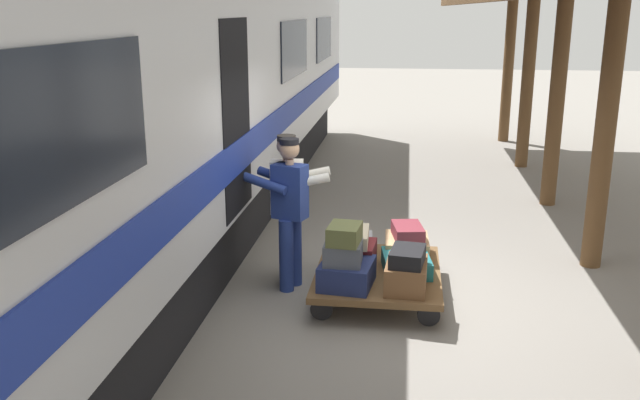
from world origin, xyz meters
name	(u,v)px	position (x,y,z in m)	size (l,w,h in m)	color
ground_plane	(399,301)	(0.00, 0.00, 0.00)	(60.00, 60.00, 0.00)	gray
train_car	(97,105)	(3.22, 0.00, 2.06)	(3.02, 21.19, 4.00)	#B7BABF
luggage_cart	(378,274)	(0.23, -0.14, 0.25)	(1.34, 1.70, 0.30)	brown
suitcase_gray_aluminum	(354,245)	(0.53, -0.61, 0.41)	(0.42, 0.47, 0.22)	#9EA0A5
suitcase_brown_leather	(406,275)	(-0.07, 0.33, 0.44)	(0.40, 0.60, 0.28)	brown
suitcase_tan_vintage	(407,247)	(-0.07, -0.61, 0.41)	(0.49, 0.59, 0.23)	tan
suitcase_teal_softside	(406,263)	(-0.07, -0.14, 0.39)	(0.49, 0.63, 0.18)	#1E666B
suitcase_navy_fabric	(347,274)	(0.53, 0.33, 0.43)	(0.51, 0.58, 0.26)	navy
suitcase_maroon_trunk	(351,256)	(0.53, -0.14, 0.45)	(0.52, 0.47, 0.30)	maroon
suitcase_black_hardshell	(407,256)	(-0.07, 0.37, 0.66)	(0.32, 0.46, 0.16)	black
suitcase_slate_roller	(343,253)	(0.57, 0.37, 0.66)	(0.38, 0.38, 0.22)	#4C515B
suitcase_burgundy_valise	(408,232)	(-0.07, -0.60, 0.60)	(0.32, 0.49, 0.15)	maroon
suitcase_olive_duffel	(344,234)	(0.56, 0.38, 0.87)	(0.31, 0.40, 0.19)	brown
suitcase_cream_canvas	(352,237)	(0.52, -0.13, 0.67)	(0.35, 0.55, 0.14)	beige
porter_in_overalls	(288,208)	(1.24, -0.25, 0.93)	(0.73, 0.56, 1.70)	navy
porter_by_door	(289,204)	(1.26, -0.44, 0.93)	(0.69, 0.47, 1.70)	#332D28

